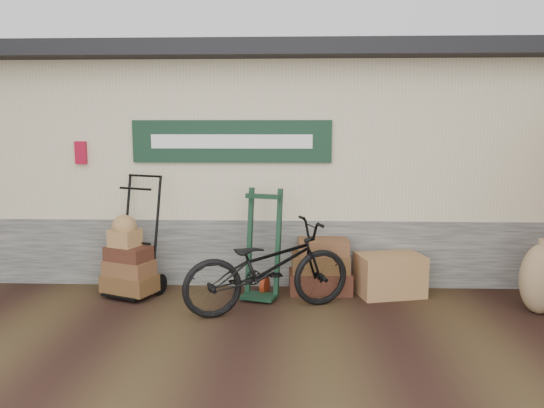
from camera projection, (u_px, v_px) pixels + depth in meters
The scene contains 8 objects.
ground at pixel (250, 311), 6.21m from camera, with size 80.00×80.00×0.00m, color black.
station_building at pixel (262, 159), 8.68m from camera, with size 14.40×4.10×3.20m.
porter_trolley at pixel (137, 234), 6.77m from camera, with size 0.78×0.58×1.56m, color black, non-canonical shape.
green_barrow at pixel (263, 244), 6.63m from camera, with size 0.50×0.42×1.37m, color black, non-canonical shape.
suitcase_stack at pixel (320, 265), 6.89m from camera, with size 0.80×0.50×0.71m, color #3D1C13, non-canonical shape.
wicker_hamper at pixel (390, 275), 6.77m from camera, with size 0.81×0.53×0.53m, color olive.
bicycle at pixel (268, 262), 6.13m from camera, with size 2.02×0.70×1.17m, color black.
burlap_sack_left at pixel (542, 279), 6.07m from camera, with size 0.52×0.43×0.83m, color olive.
Camera 1 is at (0.50, -5.95, 2.13)m, focal length 35.00 mm.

